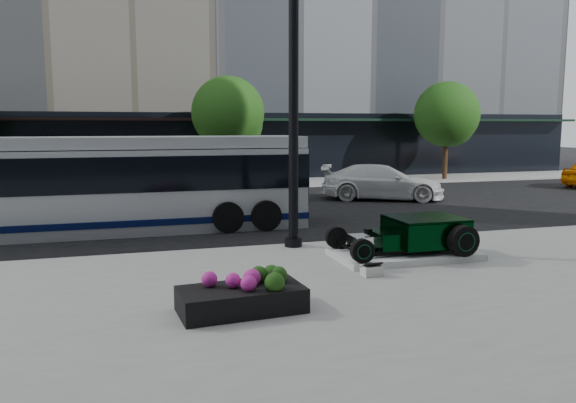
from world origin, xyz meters
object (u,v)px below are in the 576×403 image
object	(u,v)px
hot_rod	(417,233)
lamppost	(294,96)
flower_planter	(241,297)
transit_bus	(111,184)
white_sedan	(382,182)

from	to	relation	value
hot_rod	lamppost	size ratio (longest dim) A/B	0.38
flower_planter	transit_bus	bearing A→B (deg)	103.66
lamppost	flower_planter	xyz separation A→B (m)	(-2.39, -4.73, -3.63)
lamppost	transit_bus	world-z (taller)	lamppost
hot_rod	flower_planter	size ratio (longest dim) A/B	1.48
hot_rod	transit_bus	size ratio (longest dim) A/B	0.27
transit_bus	white_sedan	distance (m)	12.23
hot_rod	white_sedan	xyz separation A→B (m)	(4.28, 10.63, 0.08)
hot_rod	lamppost	xyz separation A→B (m)	(-2.52, 1.96, 3.31)
flower_planter	white_sedan	bearing A→B (deg)	55.54
flower_planter	lamppost	bearing A→B (deg)	63.14
hot_rod	lamppost	world-z (taller)	lamppost
hot_rod	transit_bus	distance (m)	9.45
lamppost	transit_bus	distance (m)	6.72
flower_planter	hot_rod	bearing A→B (deg)	29.34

